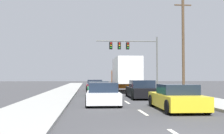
# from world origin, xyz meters

# --- Properties ---
(ground_plane) EXTENTS (140.00, 140.00, 0.00)m
(ground_plane) POSITION_xyz_m (0.00, 25.00, 0.00)
(ground_plane) COLOR #3D3D3F
(sidewalk_right) EXTENTS (2.95, 80.00, 0.14)m
(sidewalk_right) POSITION_xyz_m (5.02, 20.00, 0.07)
(sidewalk_right) COLOR #9E9E99
(sidewalk_right) RESTS_ON ground_plane
(sidewalk_left) EXTENTS (2.95, 80.00, 0.14)m
(sidewalk_left) POSITION_xyz_m (-5.02, 20.00, 0.07)
(sidewalk_left) COLOR #9E9E99
(sidewalk_left) RESTS_ON ground_plane
(lane_markings) EXTENTS (0.14, 57.00, 0.01)m
(lane_markings) POSITION_xyz_m (0.00, 23.53, 0.00)
(lane_markings) COLOR silver
(lane_markings) RESTS_ON ground_plane
(car_maroon) EXTENTS (2.01, 4.05, 1.26)m
(car_maroon) POSITION_xyz_m (-1.66, 25.56, 0.58)
(car_maroon) COLOR maroon
(car_maroon) RESTS_ON ground_plane
(car_green) EXTENTS (1.98, 4.55, 1.21)m
(car_green) POSITION_xyz_m (-1.56, 17.88, 0.56)
(car_green) COLOR #196B38
(car_green) RESTS_ON ground_plane
(car_white) EXTENTS (2.02, 4.49, 1.27)m
(car_white) POSITION_xyz_m (-1.59, 9.83, 0.58)
(car_white) COLOR white
(car_white) RESTS_ON ground_plane
(box_truck) EXTENTS (2.60, 8.01, 3.54)m
(box_truck) POSITION_xyz_m (1.48, 22.56, 2.00)
(box_truck) COLOR white
(box_truck) RESTS_ON ground_plane
(car_black) EXTENTS (2.00, 4.71, 1.35)m
(car_black) POSITION_xyz_m (1.56, 14.26, 0.62)
(car_black) COLOR black
(car_black) RESTS_ON ground_plane
(car_yellow) EXTENTS (1.98, 4.45, 1.24)m
(car_yellow) POSITION_xyz_m (1.81, 6.80, 0.56)
(car_yellow) COLOR yellow
(car_yellow) RESTS_ON ground_plane
(traffic_signal_mast) EXTENTS (8.41, 0.69, 7.06)m
(traffic_signal_mast) POSITION_xyz_m (3.20, 30.66, 5.33)
(traffic_signal_mast) COLOR #595B56
(traffic_signal_mast) RESTS_ON ground_plane
(utility_pole_mid) EXTENTS (1.80, 0.28, 9.69)m
(utility_pole_mid) POSITION_xyz_m (7.43, 21.58, 4.99)
(utility_pole_mid) COLOR brown
(utility_pole_mid) RESTS_ON ground_plane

